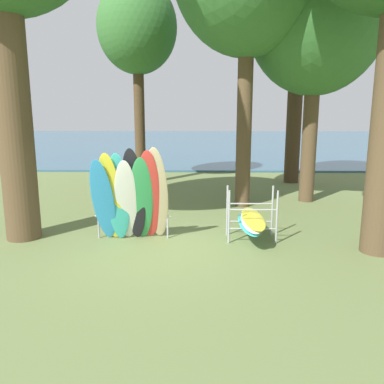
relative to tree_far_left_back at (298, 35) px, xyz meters
name	(u,v)px	position (x,y,z in m)	size (l,w,h in m)	color
ground_plane	(161,250)	(-4.76, -8.46, -5.93)	(80.00, 80.00, 0.00)	olive
lake_water	(191,142)	(-4.76, 20.57, -5.88)	(80.00, 36.00, 0.10)	#38607A
tree_far_left_back	(298,35)	(0.00, 0.00, 0.00)	(3.19, 3.19, 7.94)	#42301E
tree_far_right_back	(317,14)	(-0.29, -3.56, 0.01)	(4.37, 4.37, 8.50)	brown
tree_deep_back	(137,30)	(-6.34, -0.53, 0.14)	(3.10, 3.10, 7.95)	#4C3823
leaning_board_pile	(131,198)	(-5.49, -7.95, -4.87)	(1.82, 0.98, 2.27)	#2D8ED1
board_storage_rack	(251,220)	(-2.67, -7.67, -5.46)	(1.15, 2.12, 1.25)	#9EA0A5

